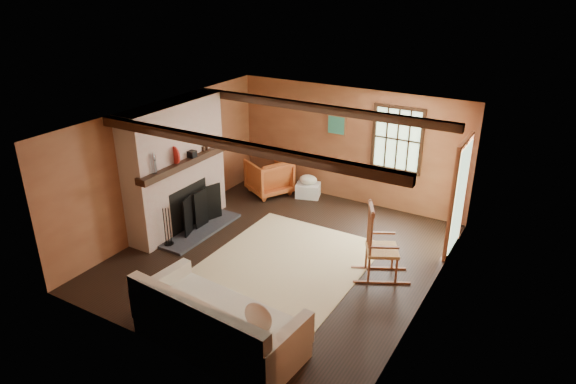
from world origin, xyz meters
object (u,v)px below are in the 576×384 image
Objects in this scene: fireplace at (177,172)px; armchair at (269,176)px; sofa at (217,327)px; rocking_chair at (379,247)px; laundry_basket at (308,190)px.

fireplace is 2.82× the size of armchair.
fireplace is 1.03× the size of sofa.
fireplace is 1.93× the size of rocking_chair.
fireplace reaches higher than rocking_chair.
sofa is at bearing 128.68° from rocking_chair.
rocking_chair is 2.90m from sofa.
rocking_chair is 0.53× the size of sofa.
fireplace is 2.38m from armchair.
laundry_basket is (-2.44, 2.20, -0.37)m from rocking_chair.
rocking_chair is 2.49× the size of laundry_basket.
fireplace reaches higher than laundry_basket.
sofa is at bearing -75.26° from laundry_basket.
laundry_basket is (-1.27, 4.84, -0.18)m from sofa.
armchair is (0.61, 2.19, -0.72)m from fireplace.
rocking_chair is 3.31m from laundry_basket.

